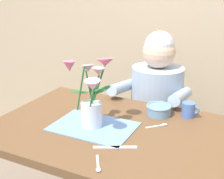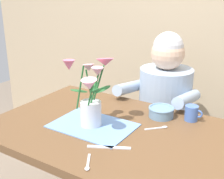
{
  "view_description": "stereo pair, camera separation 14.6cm",
  "coord_description": "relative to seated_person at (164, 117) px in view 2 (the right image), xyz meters",
  "views": [
    {
      "loc": [
        0.58,
        -1.19,
        1.41
      ],
      "look_at": [
        -0.03,
        0.05,
        0.92
      ],
      "focal_mm": 48.03,
      "sensor_mm": 36.0,
      "label": 1
    },
    {
      "loc": [
        0.71,
        -1.12,
        1.41
      ],
      "look_at": [
        -0.03,
        0.05,
        0.92
      ],
      "focal_mm": 48.03,
      "sensor_mm": 36.0,
      "label": 2
    }
  ],
  "objects": [
    {
      "name": "wood_panel_backdrop",
      "position": [
        -0.02,
        0.43,
        0.69
      ],
      "size": [
        4.0,
        0.1,
        2.5
      ],
      "primitive_type": "cube",
      "color": "tan",
      "rests_on": "ground_plane"
    },
    {
      "name": "dining_table",
      "position": [
        -0.02,
        -0.62,
        0.08
      ],
      "size": [
        1.2,
        0.8,
        0.74
      ],
      "color": "brown",
      "rests_on": "ground_plane"
    },
    {
      "name": "seated_person",
      "position": [
        0.0,
        0.0,
        0.0
      ],
      "size": [
        0.45,
        0.47,
        1.14
      ],
      "rotation": [
        0.0,
        0.0,
        0.0
      ],
      "color": "#4C4C56",
      "rests_on": "ground_plane"
    },
    {
      "name": "striped_placemat",
      "position": [
        -0.11,
        -0.65,
        0.18
      ],
      "size": [
        0.4,
        0.28,
        0.0
      ],
      "primitive_type": "cube",
      "color": "#6B93D1",
      "rests_on": "dining_table"
    },
    {
      "name": "flower_vase",
      "position": [
        -0.12,
        -0.65,
        0.33
      ],
      "size": [
        0.22,
        0.26,
        0.34
      ],
      "color": "silver",
      "rests_on": "dining_table"
    },
    {
      "name": "ceramic_bowl",
      "position": [
        0.13,
        -0.36,
        0.21
      ],
      "size": [
        0.14,
        0.14,
        0.06
      ],
      "color": "#6689A8",
      "rests_on": "dining_table"
    },
    {
      "name": "dinner_knife",
      "position": [
        0.07,
        -0.78,
        0.18
      ],
      "size": [
        0.18,
        0.1,
        0.0
      ],
      "primitive_type": "cube",
      "rotation": [
        0.0,
        0.0,
        0.47
      ],
      "color": "silver",
      "rests_on": "dining_table"
    },
    {
      "name": "coffee_cup",
      "position": [
        0.28,
        -0.32,
        0.22
      ],
      "size": [
        0.09,
        0.07,
        0.08
      ],
      "color": "#476BB7",
      "rests_on": "dining_table"
    },
    {
      "name": "spoon_0",
      "position": [
        0.18,
        -0.49,
        0.18
      ],
      "size": [
        0.09,
        0.1,
        0.01
      ],
      "color": "silver",
      "rests_on": "dining_table"
    },
    {
      "name": "spoon_1",
      "position": [
        0.07,
        -0.94,
        0.18
      ],
      "size": [
        0.08,
        0.11,
        0.01
      ],
      "color": "silver",
      "rests_on": "dining_table"
    }
  ]
}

